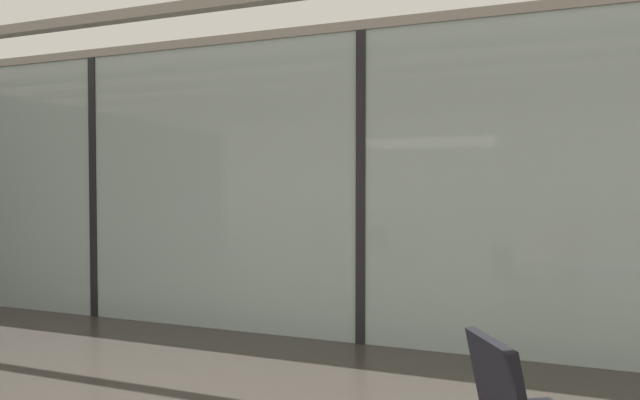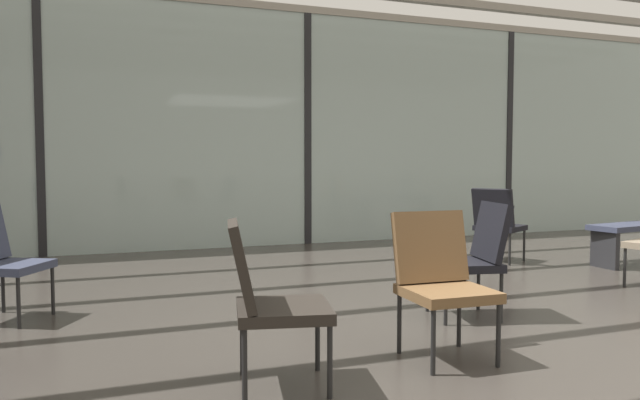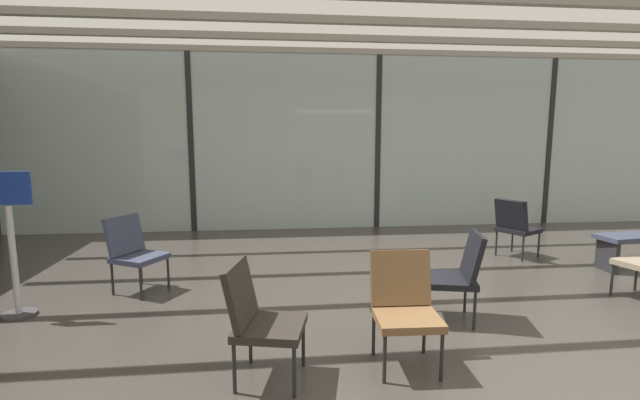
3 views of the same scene
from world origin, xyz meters
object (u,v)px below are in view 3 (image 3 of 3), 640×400
object	(u,v)px
parked_airplane	(386,124)
lounge_chair_6	(133,249)
lounge_chair_3	(404,302)
lounge_chair_5	(258,315)
lounge_chair_1	(515,224)
info_sign	(13,250)
lounge_chair_0	(458,271)

from	to	relation	value
parked_airplane	lounge_chair_6	bearing A→B (deg)	-121.57
lounge_chair_3	lounge_chair_5	size ratio (longest dim) A/B	1.00
parked_airplane	lounge_chair_6	xyz separation A→B (m)	(-5.06, -8.23, -1.65)
lounge_chair_1	lounge_chair_5	bearing A→B (deg)	99.73
info_sign	lounge_chair_6	bearing A→B (deg)	33.88
lounge_chair_0	info_sign	world-z (taller)	info_sign
lounge_chair_6	info_sign	distance (m)	1.14
lounge_chair_5	lounge_chair_6	xyz separation A→B (m)	(-1.48, 2.04, 0.00)
lounge_chair_1	info_sign	bearing A→B (deg)	75.01
info_sign	lounge_chair_1	bearing A→B (deg)	13.96
lounge_chair_5	lounge_chair_6	world-z (taller)	same
parked_airplane	lounge_chair_6	world-z (taller)	parked_airplane
lounge_chair_5	lounge_chair_0	bearing A→B (deg)	-53.25
lounge_chair_3	lounge_chair_5	bearing A→B (deg)	-171.34
parked_airplane	info_sign	distance (m)	10.79
parked_airplane	info_sign	size ratio (longest dim) A/B	8.26
lounge_chair_0	lounge_chair_6	world-z (taller)	same
lounge_chair_1	lounge_chair_6	distance (m)	5.19
lounge_chair_0	lounge_chair_1	size ratio (longest dim) A/B	1.00
lounge_chair_5	lounge_chair_3	bearing A→B (deg)	-71.08
lounge_chair_6	lounge_chair_5	bearing A→B (deg)	-114.67
parked_airplane	lounge_chair_0	xyz separation A→B (m)	(-1.70, -9.42, -1.65)
lounge_chair_0	lounge_chair_3	size ratio (longest dim) A/B	1.00
lounge_chair_5	lounge_chair_6	bearing A→B (deg)	48.37
parked_airplane	lounge_chair_6	distance (m)	9.80
lounge_chair_3	lounge_chair_6	world-z (taller)	same
info_sign	lounge_chair_3	bearing A→B (deg)	-19.94
parked_airplane	lounge_chair_1	world-z (taller)	parked_airplane
parked_airplane	lounge_chair_5	world-z (taller)	parked_airplane
parked_airplane	lounge_chair_0	bearing A→B (deg)	-100.24
parked_airplane	lounge_chair_1	xyz separation A→B (m)	(0.06, -7.35, -1.65)
parked_airplane	lounge_chair_1	size ratio (longest dim) A/B	13.67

